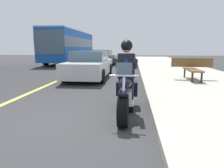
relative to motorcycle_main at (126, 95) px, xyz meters
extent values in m
plane|color=#333335|center=(0.87, -1.40, -0.45)|extent=(80.00, 80.00, 0.00)
cylinder|color=black|center=(0.85, -0.02, -0.12)|extent=(0.66, 0.21, 0.66)
cylinder|color=black|center=(-0.70, 0.01, -0.12)|extent=(0.66, 0.21, 0.66)
cube|color=silver|center=(0.05, 0.00, -0.03)|extent=(0.57, 0.29, 0.32)
ellipsoid|color=black|center=(0.25, -0.01, 0.33)|extent=(0.57, 0.29, 0.24)
cube|color=black|center=(-0.30, 0.00, 0.29)|extent=(0.71, 0.30, 0.12)
cube|color=black|center=(-0.65, 0.23, 0.03)|extent=(0.40, 0.13, 0.36)
cube|color=black|center=(-0.66, -0.21, 0.03)|extent=(0.40, 0.13, 0.36)
cylinder|color=silver|center=(0.83, -0.02, 0.15)|extent=(0.35, 0.06, 0.76)
cylinder|color=silver|center=(0.67, -0.02, 0.55)|extent=(0.05, 0.60, 0.04)
cube|color=black|center=(0.85, -0.02, 0.23)|extent=(0.36, 0.17, 0.06)
cylinder|color=silver|center=(-0.25, 0.16, -0.19)|extent=(0.90, 0.10, 0.08)
cube|color=slate|center=(0.65, -0.02, 0.67)|extent=(0.05, 0.32, 0.28)
cylinder|color=black|center=(-0.20, 0.12, -0.03)|extent=(0.14, 0.14, 0.84)
cube|color=black|center=(-0.14, 0.12, -0.40)|extent=(0.26, 0.12, 0.10)
cylinder|color=black|center=(-0.21, -0.12, -0.03)|extent=(0.14, 0.14, 0.84)
cube|color=black|center=(-0.15, -0.12, -0.40)|extent=(0.26, 0.12, 0.10)
cube|color=black|center=(-0.20, 0.00, 0.67)|extent=(0.33, 0.41, 0.60)
cube|color=navy|center=(-0.04, 0.00, 0.63)|extent=(0.03, 0.07, 0.44)
cylinder|color=black|center=(-0.02, 0.22, 0.73)|extent=(0.55, 0.11, 0.28)
cylinder|color=black|center=(-0.03, -0.22, 0.73)|extent=(0.55, 0.11, 0.28)
sphere|color=tan|center=(-0.20, 0.00, 1.10)|extent=(0.22, 0.22, 0.22)
sphere|color=black|center=(-0.20, 0.00, 1.15)|extent=(0.28, 0.28, 0.28)
cube|color=blue|center=(-16.38, -6.44, 1.32)|extent=(11.00, 2.50, 2.85)
cube|color=slate|center=(-16.38, -6.44, 1.65)|extent=(11.04, 2.52, 0.90)
cube|color=slate|center=(-10.88, -6.44, 1.55)|extent=(0.06, 2.40, 1.90)
cube|color=white|center=(-16.38, -6.44, 2.80)|extent=(11.00, 2.50, 0.10)
cylinder|color=black|center=(-12.78, -5.24, 0.05)|extent=(1.00, 0.30, 1.00)
cylinder|color=black|center=(-12.78, -7.64, 0.05)|extent=(1.00, 0.30, 1.00)
cylinder|color=black|center=(-19.58, -5.24, 0.05)|extent=(1.00, 0.30, 1.00)
cylinder|color=black|center=(-19.58, -7.64, 0.05)|extent=(1.00, 0.30, 1.00)
cube|color=black|center=(-12.10, -2.47, 0.10)|extent=(4.60, 1.80, 0.70)
cube|color=slate|center=(-11.90, -2.47, 0.65)|extent=(2.40, 1.60, 0.60)
cylinder|color=black|center=(-13.55, -3.32, -0.13)|extent=(0.64, 0.22, 0.64)
cylinder|color=black|center=(-13.55, -1.62, -0.13)|extent=(0.64, 0.22, 0.64)
cylinder|color=black|center=(-10.65, -3.32, -0.13)|extent=(0.64, 0.22, 0.64)
cylinder|color=black|center=(-10.65, -1.62, -0.13)|extent=(0.64, 0.22, 0.64)
cube|color=silver|center=(-5.50, -2.05, 0.10)|extent=(4.60, 1.80, 0.70)
cube|color=slate|center=(-5.70, -2.05, 0.65)|extent=(2.40, 1.60, 0.60)
cylinder|color=black|center=(-4.05, -1.20, -0.13)|extent=(0.64, 0.22, 0.64)
cylinder|color=black|center=(-4.05, -2.90, -0.13)|extent=(0.64, 0.22, 0.64)
cylinder|color=black|center=(-6.95, -1.20, -0.13)|extent=(0.64, 0.22, 0.64)
cylinder|color=black|center=(-6.95, -2.90, -0.13)|extent=(0.64, 0.22, 0.64)
cube|color=brown|center=(-4.52, 2.80, 0.15)|extent=(1.82, 0.57, 0.06)
cube|color=brown|center=(-4.74, 2.81, 0.45)|extent=(0.13, 1.80, 0.40)
cube|color=black|center=(-3.76, 2.95, -0.09)|extent=(0.06, 0.06, 0.42)
cube|color=black|center=(-3.78, 2.59, -0.09)|extent=(0.06, 0.06, 0.42)
cube|color=black|center=(-5.26, 3.01, -0.09)|extent=(0.06, 0.06, 0.42)
cube|color=black|center=(-5.28, 2.65, -0.09)|extent=(0.06, 0.06, 0.42)
camera|label=1|loc=(4.67, 0.15, 1.09)|focal=32.26mm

